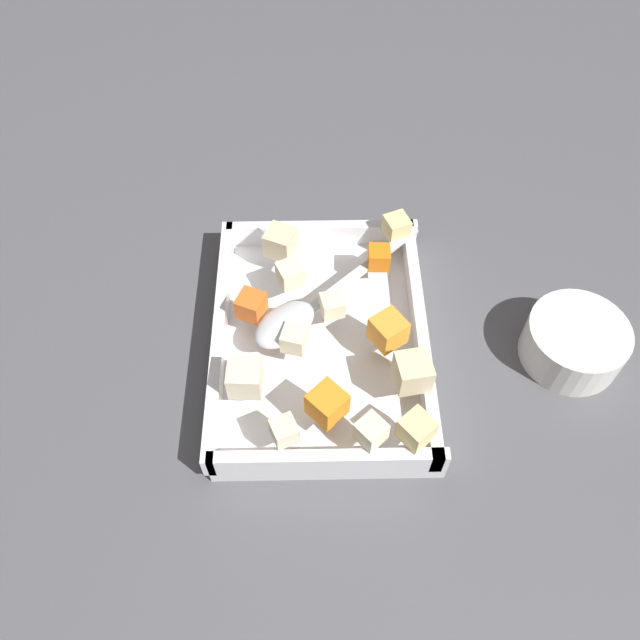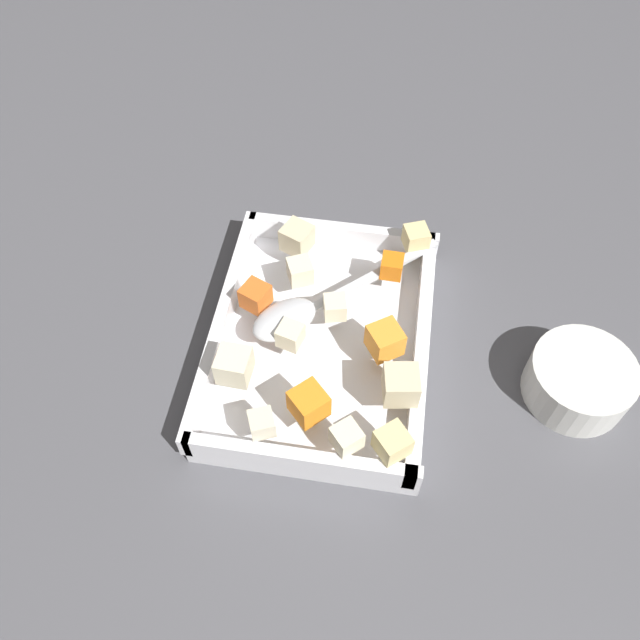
% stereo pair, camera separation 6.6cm
% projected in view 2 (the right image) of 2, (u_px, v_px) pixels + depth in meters
% --- Properties ---
extents(ground_plane, '(4.00, 4.00, 0.00)m').
position_uv_depth(ground_plane, '(322.00, 363.00, 0.70)').
color(ground_plane, '#4C4C51').
extents(baking_dish, '(0.30, 0.22, 0.04)m').
position_uv_depth(baking_dish, '(320.00, 342.00, 0.70)').
color(baking_dish, silver).
rests_on(baking_dish, ground_plane).
extents(carrot_chunk_corner_se, '(0.03, 0.03, 0.03)m').
position_uv_depth(carrot_chunk_corner_se, '(256.00, 296.00, 0.68)').
color(carrot_chunk_corner_se, orange).
rests_on(carrot_chunk_corner_se, baking_dish).
extents(carrot_chunk_corner_sw, '(0.02, 0.02, 0.02)m').
position_uv_depth(carrot_chunk_corner_sw, '(392.00, 266.00, 0.70)').
color(carrot_chunk_corner_sw, orange).
rests_on(carrot_chunk_corner_sw, baking_dish).
extents(carrot_chunk_mid_left, '(0.04, 0.04, 0.03)m').
position_uv_depth(carrot_chunk_mid_left, '(385.00, 343.00, 0.64)').
color(carrot_chunk_mid_left, orange).
rests_on(carrot_chunk_mid_left, baking_dish).
extents(carrot_chunk_heap_top, '(0.04, 0.04, 0.03)m').
position_uv_depth(carrot_chunk_heap_top, '(309.00, 404.00, 0.60)').
color(carrot_chunk_heap_top, orange).
rests_on(carrot_chunk_heap_top, baking_dish).
extents(potato_chunk_near_right, '(0.03, 0.03, 0.02)m').
position_uv_depth(potato_chunk_near_right, '(335.00, 307.00, 0.67)').
color(potato_chunk_near_right, beige).
rests_on(potato_chunk_near_right, baking_dish).
extents(potato_chunk_front_center, '(0.04, 0.04, 0.03)m').
position_uv_depth(potato_chunk_front_center, '(297.00, 238.00, 0.72)').
color(potato_chunk_front_center, beige).
rests_on(potato_chunk_front_center, baking_dish).
extents(potato_chunk_rim_edge, '(0.03, 0.03, 0.03)m').
position_uv_depth(potato_chunk_rim_edge, '(234.00, 365.00, 0.62)').
color(potato_chunk_rim_edge, beige).
rests_on(potato_chunk_rim_edge, baking_dish).
extents(potato_chunk_under_handle, '(0.04, 0.04, 0.03)m').
position_uv_depth(potato_chunk_under_handle, '(392.00, 443.00, 0.58)').
color(potato_chunk_under_handle, '#E0CC89').
rests_on(potato_chunk_under_handle, baking_dish).
extents(potato_chunk_corner_nw, '(0.04, 0.04, 0.03)m').
position_uv_depth(potato_chunk_corner_nw, '(401.00, 385.00, 0.61)').
color(potato_chunk_corner_nw, beige).
rests_on(potato_chunk_corner_nw, baking_dish).
extents(potato_chunk_corner_ne, '(0.03, 0.03, 0.02)m').
position_uv_depth(potato_chunk_corner_ne, '(290.00, 335.00, 0.65)').
color(potato_chunk_corner_ne, beige).
rests_on(potato_chunk_corner_ne, baking_dish).
extents(potato_chunk_back_center, '(0.03, 0.03, 0.03)m').
position_uv_depth(potato_chunk_back_center, '(416.00, 238.00, 0.72)').
color(potato_chunk_back_center, '#E0CC89').
rests_on(potato_chunk_back_center, baking_dish).
extents(potato_chunk_heap_side, '(0.03, 0.03, 0.02)m').
position_uv_depth(potato_chunk_heap_side, '(347.00, 438.00, 0.59)').
color(potato_chunk_heap_side, beige).
rests_on(potato_chunk_heap_side, baking_dish).
extents(potato_chunk_mid_right, '(0.03, 0.03, 0.03)m').
position_uv_depth(potato_chunk_mid_right, '(300.00, 271.00, 0.70)').
color(potato_chunk_mid_right, beige).
rests_on(potato_chunk_mid_right, baking_dish).
extents(parsnip_chunk_far_left, '(0.03, 0.03, 0.02)m').
position_uv_depth(parsnip_chunk_far_left, '(262.00, 423.00, 0.59)').
color(parsnip_chunk_far_left, beige).
rests_on(parsnip_chunk_far_left, baking_dish).
extents(serving_spoon, '(0.18, 0.19, 0.02)m').
position_uv_depth(serving_spoon, '(296.00, 314.00, 0.67)').
color(serving_spoon, silver).
rests_on(serving_spoon, baking_dish).
extents(small_prep_bowl, '(0.11, 0.11, 0.05)m').
position_uv_depth(small_prep_bowl, '(579.00, 380.00, 0.66)').
color(small_prep_bowl, silver).
rests_on(small_prep_bowl, ground_plane).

